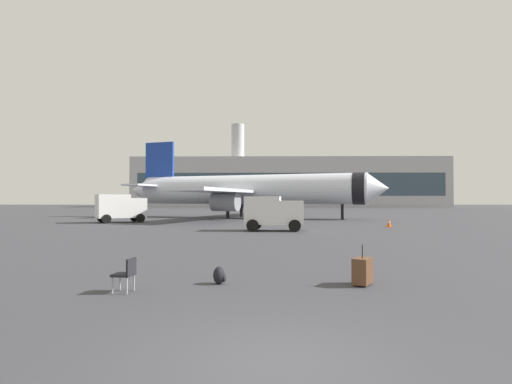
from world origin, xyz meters
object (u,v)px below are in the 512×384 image
at_px(safety_cone_near, 389,223).
at_px(safety_cone_mid, 140,215).
at_px(cargo_van, 274,212).
at_px(gate_chair, 126,272).
at_px(service_truck, 120,207).
at_px(rolling_suitcase, 362,271).
at_px(airplane_at_gate, 247,190).
at_px(traveller_backpack, 220,276).

height_order(safety_cone_near, safety_cone_mid, safety_cone_near).
relative_size(cargo_van, gate_chair, 5.32).
distance_m(service_truck, safety_cone_near, 26.44).
bearing_deg(safety_cone_near, safety_cone_mid, 145.49).
bearing_deg(cargo_van, gate_chair, -101.62).
relative_size(cargo_van, rolling_suitcase, 4.16).
height_order(airplane_at_gate, rolling_suitcase, airplane_at_gate).
xyz_separation_m(airplane_at_gate, traveller_backpack, (0.86, -42.00, -3.42)).
xyz_separation_m(airplane_at_gate, service_truck, (-12.69, -11.40, -2.05)).
height_order(service_truck, safety_cone_near, service_truck).
xyz_separation_m(traveller_backpack, gate_chair, (-2.24, -1.06, 0.27)).
bearing_deg(gate_chair, service_truck, 109.65).
height_order(cargo_van, traveller_backpack, cargo_van).
xyz_separation_m(safety_cone_mid, traveller_backpack, (15.20, -42.56, -0.08)).
height_order(service_truck, traveller_backpack, service_truck).
distance_m(cargo_van, traveller_backpack, 19.69).
bearing_deg(traveller_backpack, airplane_at_gate, 91.18).
xyz_separation_m(rolling_suitcase, gate_chair, (-6.16, -0.96, 0.11)).
distance_m(service_truck, cargo_van, 19.07).
relative_size(service_truck, traveller_backpack, 10.89).
xyz_separation_m(cargo_van, safety_cone_near, (9.99, 4.32, -1.08)).
height_order(service_truck, safety_cone_mid, service_truck).
height_order(safety_cone_mid, rolling_suitcase, rolling_suitcase).
bearing_deg(cargo_van, safety_cone_near, 23.37).
bearing_deg(rolling_suitcase, traveller_backpack, 178.53).
bearing_deg(service_truck, safety_cone_mid, 97.85).
xyz_separation_m(safety_cone_mid, rolling_suitcase, (19.12, -42.66, 0.08)).
height_order(airplane_at_gate, cargo_van, airplane_at_gate).
relative_size(safety_cone_near, traveller_backpack, 1.58).
xyz_separation_m(safety_cone_mid, gate_chair, (12.96, -43.62, 0.19)).
height_order(service_truck, cargo_van, service_truck).
bearing_deg(traveller_backpack, safety_cone_near, 63.34).
xyz_separation_m(airplane_at_gate, safety_cone_near, (12.85, -18.13, -3.28)).
bearing_deg(airplane_at_gate, gate_chair, -91.84).
relative_size(service_truck, safety_cone_mid, 8.28).
bearing_deg(cargo_van, safety_cone_mid, 126.78).
bearing_deg(gate_chair, cargo_van, 78.38).
distance_m(service_truck, safety_cone_mid, 12.14).
relative_size(safety_cone_mid, gate_chair, 0.73).
relative_size(cargo_van, safety_cone_near, 6.03).
bearing_deg(service_truck, safety_cone_near, -14.76).
height_order(traveller_backpack, gate_chair, gate_chair).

